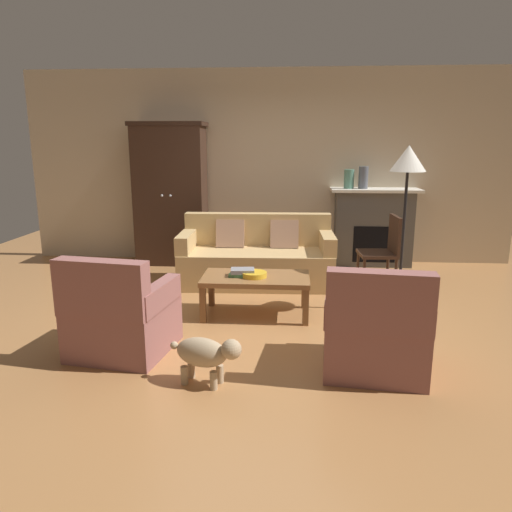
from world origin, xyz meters
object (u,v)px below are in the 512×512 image
(armoire, at_px, (171,194))
(mantel_vase_jade, at_px, (349,179))
(floor_lamp, at_px, (408,169))
(couch, at_px, (257,259))
(fireplace, at_px, (373,227))
(fruit_bowl, at_px, (254,274))
(armchair_near_left, at_px, (121,318))
(dog, at_px, (206,353))
(coffee_table, at_px, (256,281))
(side_chair_wooden, at_px, (385,247))
(armchair_near_right, at_px, (375,333))
(book_stack, at_px, (242,272))
(mantel_vase_slate, at_px, (363,177))

(armoire, height_order, mantel_vase_jade, armoire)
(mantel_vase_jade, relative_size, floor_lamp, 0.15)
(couch, bearing_deg, fireplace, 33.29)
(fireplace, bearing_deg, fruit_bowl, -124.35)
(armoire, xyz_separation_m, armchair_near_left, (0.33, -3.19, -0.71))
(armoire, distance_m, fruit_bowl, 2.67)
(armoire, relative_size, dog, 3.67)
(armoire, distance_m, coffee_table, 2.67)
(fireplace, height_order, floor_lamp, floor_lamp)
(mantel_vase_jade, bearing_deg, couch, -139.86)
(couch, bearing_deg, floor_lamp, -30.25)
(armoire, bearing_deg, side_chair_wooden, -20.53)
(armchair_near_right, bearing_deg, coffee_table, 130.56)
(armchair_near_left, bearing_deg, dog, -31.29)
(armchair_near_left, bearing_deg, fireplace, 51.34)
(fruit_bowl, bearing_deg, armchair_near_left, -136.88)
(coffee_table, height_order, armchair_near_right, armchair_near_right)
(book_stack, distance_m, armchair_near_right, 1.67)
(fireplace, height_order, dog, fireplace)
(armchair_near_left, bearing_deg, side_chair_wooden, 39.28)
(fireplace, bearing_deg, coffee_table, -124.44)
(mantel_vase_jade, bearing_deg, fruit_bowl, -117.52)
(couch, height_order, fruit_bowl, couch)
(book_stack, xyz_separation_m, floor_lamp, (1.66, 0.27, 1.05))
(armchair_near_left, bearing_deg, mantel_vase_jade, 55.49)
(coffee_table, xyz_separation_m, side_chair_wooden, (1.50, 1.09, 0.15))
(mantel_vase_jade, bearing_deg, dog, -110.80)
(mantel_vase_slate, height_order, side_chair_wooden, mantel_vase_slate)
(coffee_table, distance_m, floor_lamp, 1.92)
(fireplace, distance_m, fruit_bowl, 2.77)
(floor_lamp, bearing_deg, fruit_bowl, -169.38)
(couch, height_order, armchair_near_left, armchair_near_left)
(fireplace, xyz_separation_m, floor_lamp, (-0.03, -1.99, 0.94))
(book_stack, xyz_separation_m, mantel_vase_slate, (1.51, 2.24, 0.82))
(dog, bearing_deg, fireplace, 64.41)
(coffee_table, bearing_deg, armoire, 122.87)
(coffee_table, distance_m, dog, 1.54)
(book_stack, bearing_deg, mantel_vase_slate, 56.12)
(fireplace, xyz_separation_m, fruit_bowl, (-1.56, -2.28, -0.12))
(mantel_vase_jade, relative_size, side_chair_wooden, 0.30)
(armchair_near_left, bearing_deg, mantel_vase_slate, 53.17)
(mantel_vase_jade, bearing_deg, armchair_near_right, -92.37)
(coffee_table, height_order, book_stack, book_stack)
(fruit_bowl, distance_m, dog, 1.52)
(fireplace, xyz_separation_m, dog, (-1.80, -3.77, -0.32))
(fruit_bowl, xyz_separation_m, armchair_near_right, (1.04, -1.17, -0.13))
(coffee_table, relative_size, armchair_near_right, 1.25)
(armchair_near_left, relative_size, floor_lamp, 0.51)
(armoire, xyz_separation_m, mantel_vase_jade, (2.57, 0.06, 0.23))
(armchair_near_right, bearing_deg, fruit_bowl, 131.66)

